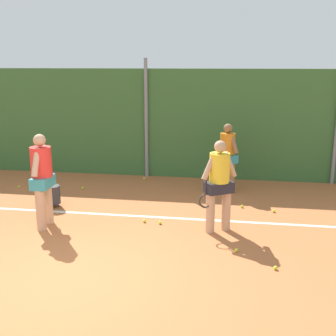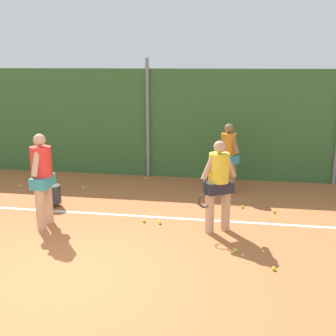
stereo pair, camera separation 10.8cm
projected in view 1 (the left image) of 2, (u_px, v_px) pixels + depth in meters
The scene contains 18 objects.
ground_plane at pixel (104, 232), 8.27m from camera, with size 27.49×27.49×0.00m, color #B76638.
hedge_fence_backdrop at pixel (148, 123), 12.10m from camera, with size 17.87×0.25×3.06m, color #386633.
fence_post_center at pixel (146, 119), 11.90m from camera, with size 0.10×0.10×3.35m, color gray.
court_baseline_paint at pixel (117, 215), 9.17m from camera, with size 13.06×0.10×0.01m, color white.
player_foreground_near at pixel (42, 176), 8.29m from camera, with size 0.41×0.86×1.89m.
player_midcourt at pixel (219, 181), 8.07m from camera, with size 0.70×0.56×1.81m.
player_backcourt_far at pixel (227, 154), 10.64m from camera, with size 0.58×0.57×1.75m.
ball_hopper at pixel (52, 195), 9.64m from camera, with size 0.36×0.36×0.51m.
tennis_ball_0 at pixel (236, 250), 7.39m from camera, with size 0.07×0.07×0.07m, color #CCDB33.
tennis_ball_2 at pixel (82, 188), 11.03m from camera, with size 0.07×0.07×0.07m, color #CCDB33.
tennis_ball_3 at pixel (275, 268), 6.75m from camera, with size 0.07×0.07×0.07m, color #CCDB33.
tennis_ball_4 at pixel (34, 189), 10.98m from camera, with size 0.07×0.07×0.07m, color #CCDB33.
tennis_ball_5 at pixel (19, 187), 11.14m from camera, with size 0.07×0.07×0.07m, color #CCDB33.
tennis_ball_7 at pixel (144, 178), 11.94m from camera, with size 0.07×0.07×0.07m, color #CCDB33.
tennis_ball_10 at pixel (274, 211), 9.33m from camera, with size 0.07×0.07×0.07m, color #CCDB33.
tennis_ball_11 at pixel (144, 221), 8.74m from camera, with size 0.07×0.07×0.07m, color #CCDB33.
tennis_ball_12 at pixel (160, 223), 8.65m from camera, with size 0.07×0.07×0.07m, color #CCDB33.
tennis_ball_13 at pixel (242, 206), 9.63m from camera, with size 0.07×0.07×0.07m, color #CCDB33.
Camera 1 is at (2.44, -5.61, 3.23)m, focal length 45.14 mm.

